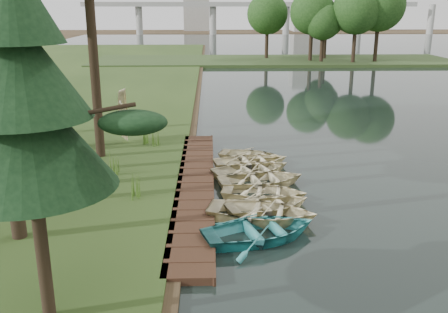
{
  "coord_description": "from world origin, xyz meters",
  "views": [
    {
      "loc": [
        -0.93,
        -20.43,
        7.64
      ],
      "look_at": [
        -0.36,
        -0.13,
        1.49
      ],
      "focal_mm": 40.0,
      "sensor_mm": 36.0,
      "label": 1
    }
  ],
  "objects_px": {
    "boardwalk": "(195,185)",
    "rowboat_2": "(269,203)",
    "rowboat_0": "(261,228)",
    "pine_tree": "(24,99)",
    "rowboat_1": "(262,210)",
    "stored_rowboat": "(126,136)"
  },
  "relations": [
    {
      "from": "rowboat_1",
      "to": "rowboat_0",
      "type": "bearing_deg",
      "value": -172.96
    },
    {
      "from": "boardwalk",
      "to": "rowboat_2",
      "type": "distance_m",
      "value": 3.98
    },
    {
      "from": "rowboat_2",
      "to": "pine_tree",
      "type": "height_order",
      "value": "pine_tree"
    },
    {
      "from": "boardwalk",
      "to": "rowboat_2",
      "type": "relative_size",
      "value": 4.76
    },
    {
      "from": "boardwalk",
      "to": "rowboat_0",
      "type": "relative_size",
      "value": 4.03
    },
    {
      "from": "pine_tree",
      "to": "rowboat_1",
      "type": "bearing_deg",
      "value": 46.08
    },
    {
      "from": "rowboat_1",
      "to": "rowboat_2",
      "type": "distance_m",
      "value": 0.93
    },
    {
      "from": "rowboat_1",
      "to": "rowboat_2",
      "type": "bearing_deg",
      "value": -8.43
    },
    {
      "from": "boardwalk",
      "to": "rowboat_2",
      "type": "xyz_separation_m",
      "value": [
        2.89,
        -2.73,
        0.25
      ]
    },
    {
      "from": "boardwalk",
      "to": "stored_rowboat",
      "type": "bearing_deg",
      "value": 120.47
    },
    {
      "from": "stored_rowboat",
      "to": "pine_tree",
      "type": "xyz_separation_m",
      "value": [
        0.75,
        -16.62,
        5.12
      ]
    },
    {
      "from": "rowboat_2",
      "to": "pine_tree",
      "type": "relative_size",
      "value": 0.4
    },
    {
      "from": "boardwalk",
      "to": "rowboat_2",
      "type": "bearing_deg",
      "value": -43.33
    },
    {
      "from": "rowboat_1",
      "to": "stored_rowboat",
      "type": "distance_m",
      "value": 12.43
    },
    {
      "from": "rowboat_1",
      "to": "boardwalk",
      "type": "bearing_deg",
      "value": 49.47
    },
    {
      "from": "boardwalk",
      "to": "stored_rowboat",
      "type": "relative_size",
      "value": 5.43
    },
    {
      "from": "pine_tree",
      "to": "rowboat_2",
      "type": "bearing_deg",
      "value": 48.15
    },
    {
      "from": "boardwalk",
      "to": "rowboat_1",
      "type": "relative_size",
      "value": 3.98
    },
    {
      "from": "boardwalk",
      "to": "rowboat_2",
      "type": "height_order",
      "value": "rowboat_2"
    },
    {
      "from": "stored_rowboat",
      "to": "rowboat_1",
      "type": "bearing_deg",
      "value": -152.64
    },
    {
      "from": "pine_tree",
      "to": "stored_rowboat",
      "type": "bearing_deg",
      "value": 92.58
    },
    {
      "from": "boardwalk",
      "to": "rowboat_0",
      "type": "bearing_deg",
      "value": -65.45
    }
  ]
}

